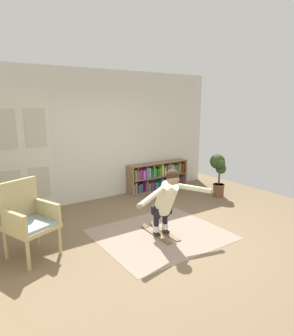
{
  "coord_description": "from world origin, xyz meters",
  "views": [
    {
      "loc": [
        -2.94,
        -3.5,
        2.16
      ],
      "look_at": [
        -0.06,
        0.7,
        1.05
      ],
      "focal_mm": 31.61,
      "sensor_mm": 36.0,
      "label": 1
    }
  ],
  "objects_px": {
    "wicker_chair": "(28,217)",
    "person_skier": "(167,198)",
    "potted_plant": "(219,170)",
    "bookshelf": "(158,177)",
    "skis_pair": "(160,232)"
  },
  "relations": [
    {
      "from": "wicker_chair",
      "to": "skis_pair",
      "type": "relative_size",
      "value": 1.36
    },
    {
      "from": "bookshelf",
      "to": "wicker_chair",
      "type": "bearing_deg",
      "value": -154.66
    },
    {
      "from": "potted_plant",
      "to": "person_skier",
      "type": "height_order",
      "value": "person_skier"
    },
    {
      "from": "bookshelf",
      "to": "skis_pair",
      "type": "bearing_deg",
      "value": -125.71
    },
    {
      "from": "potted_plant",
      "to": "skis_pair",
      "type": "distance_m",
      "value": 2.64
    },
    {
      "from": "skis_pair",
      "to": "person_skier",
      "type": "xyz_separation_m",
      "value": [
        -0.01,
        -0.2,
        0.67
      ]
    },
    {
      "from": "wicker_chair",
      "to": "skis_pair",
      "type": "bearing_deg",
      "value": -13.75
    },
    {
      "from": "potted_plant",
      "to": "bookshelf",
      "type": "bearing_deg",
      "value": 124.19
    },
    {
      "from": "bookshelf",
      "to": "person_skier",
      "type": "bearing_deg",
      "value": -123.5
    },
    {
      "from": "wicker_chair",
      "to": "person_skier",
      "type": "height_order",
      "value": "person_skier"
    },
    {
      "from": "bookshelf",
      "to": "person_skier",
      "type": "distance_m",
      "value": 2.85
    },
    {
      "from": "person_skier",
      "to": "skis_pair",
      "type": "bearing_deg",
      "value": 88.04
    },
    {
      "from": "person_skier",
      "to": "potted_plant",
      "type": "bearing_deg",
      "value": 24.57
    },
    {
      "from": "potted_plant",
      "to": "person_skier",
      "type": "distance_m",
      "value": 2.65
    },
    {
      "from": "bookshelf",
      "to": "wicker_chair",
      "type": "height_order",
      "value": "wicker_chair"
    }
  ]
}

